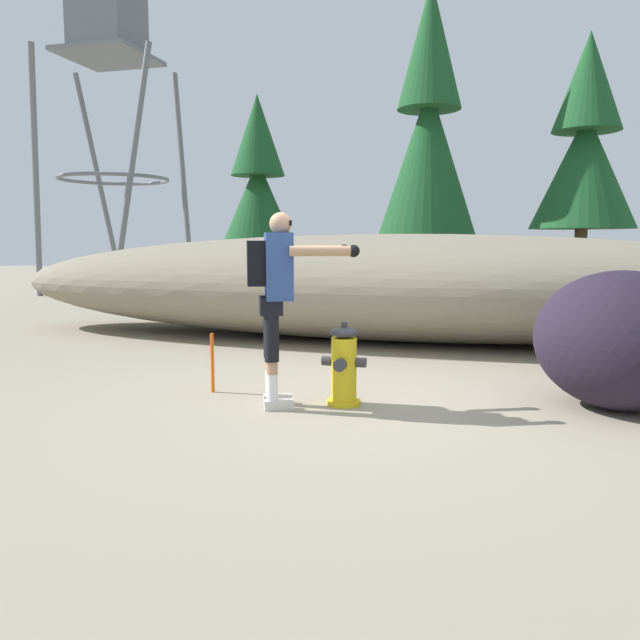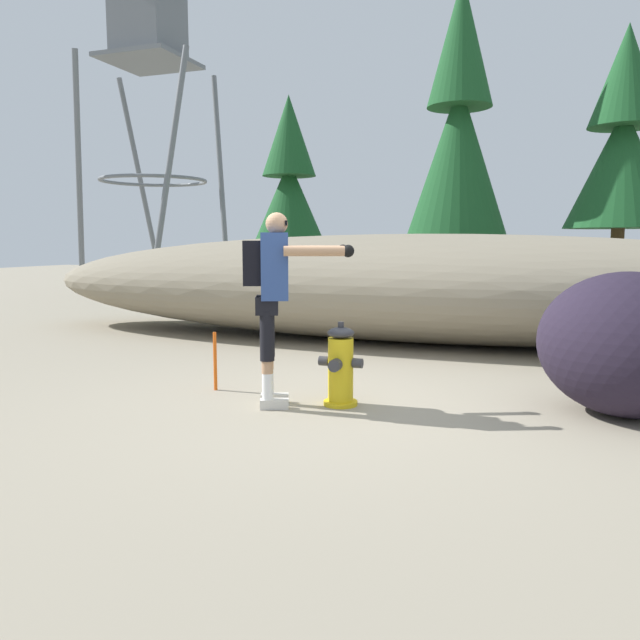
{
  "view_description": "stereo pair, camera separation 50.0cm",
  "coord_description": "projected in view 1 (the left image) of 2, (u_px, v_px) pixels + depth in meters",
  "views": [
    {
      "loc": [
        1.3,
        -5.5,
        1.51
      ],
      "look_at": [
        -0.26,
        0.35,
        0.75
      ],
      "focal_mm": 35.05,
      "sensor_mm": 36.0,
      "label": 1
    },
    {
      "loc": [
        1.78,
        -5.35,
        1.51
      ],
      "look_at": [
        -0.26,
        0.35,
        0.75
      ],
      "focal_mm": 35.05,
      "sensor_mm": 36.0,
      "label": 2
    }
  ],
  "objects": [
    {
      "name": "fire_hydrant",
      "position": [
        344.0,
        367.0,
        5.78
      ],
      "size": [
        0.42,
        0.37,
        0.78
      ],
      "color": "gold",
      "rests_on": "ground_plane"
    },
    {
      "name": "pine_tree_far_left",
      "position": [
        258.0,
        190.0,
        14.41
      ],
      "size": [
        1.92,
        1.92,
        4.85
      ],
      "color": "#47331E",
      "rests_on": "ground_plane"
    },
    {
      "name": "survey_stake",
      "position": [
        212.0,
        363.0,
        6.28
      ],
      "size": [
        0.04,
        0.04,
        0.6
      ],
      "primitive_type": "cylinder",
      "color": "#E55914",
      "rests_on": "ground_plane"
    },
    {
      "name": "watchtower",
      "position": [
        108.0,
        31.0,
        17.16
      ],
      "size": [
        3.89,
        3.89,
        9.52
      ],
      "color": "slate",
      "rests_on": "ground_plane"
    },
    {
      "name": "boulder_mid",
      "position": [
        622.0,
        340.0,
        5.6
      ],
      "size": [
        1.98,
        1.89,
        1.26
      ],
      "primitive_type": "ellipsoid",
      "rotation": [
        0.0,
        0.0,
        2.67
      ],
      "color": "black",
      "rests_on": "ground_plane"
    },
    {
      "name": "utility_worker",
      "position": [
        278.0,
        285.0,
        5.61
      ],
      "size": [
        1.04,
        0.74,
        1.77
      ],
      "rotation": [
        0.0,
        0.0,
        0.4
      ],
      "color": "beige",
      "rests_on": "ground_plane"
    },
    {
      "name": "pine_tree_center",
      "position": [
        585.0,
        149.0,
        12.24
      ],
      "size": [
        2.03,
        2.03,
        5.55
      ],
      "color": "#47331E",
      "rests_on": "ground_plane"
    },
    {
      "name": "ground_plane",
      "position": [
        337.0,
        408.0,
        5.8
      ],
      "size": [
        56.0,
        56.0,
        0.04
      ],
      "primitive_type": "cube",
      "color": "gray"
    },
    {
      "name": "dirt_embankment",
      "position": [
        399.0,
        287.0,
        9.63
      ],
      "size": [
        13.2,
        3.2,
        1.63
      ],
      "primitive_type": "ellipsoid",
      "color": "gray",
      "rests_on": "ground_plane"
    },
    {
      "name": "pine_tree_left",
      "position": [
        429.0,
        132.0,
        12.68
      ],
      "size": [
        1.99,
        1.99,
        6.69
      ],
      "color": "#47331E",
      "rests_on": "ground_plane"
    }
  ]
}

